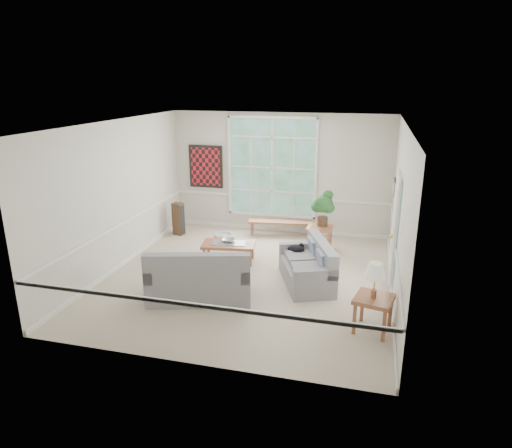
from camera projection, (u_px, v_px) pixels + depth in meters
The scene contains 24 objects.
floor at pixel (249, 277), 9.08m from camera, with size 5.50×6.00×0.01m, color #B7A996.
ceiling at pixel (248, 123), 8.17m from camera, with size 5.50×6.00×0.02m, color white.
wall_back at pixel (280, 174), 11.39m from camera, with size 5.50×0.02×3.00m, color silver.
wall_front at pixel (186, 263), 5.85m from camera, with size 5.50×0.02×3.00m, color silver.
wall_left at pixel (118, 195), 9.27m from camera, with size 0.02×6.00×3.00m, color silver.
wall_right at pixel (400, 214), 7.97m from camera, with size 0.02×6.00×3.00m, color silver.
window_back at pixel (272, 168), 11.35m from camera, with size 2.30×0.08×2.40m, color white.
entry_door at pixel (394, 228), 8.67m from camera, with size 0.08×0.90×2.10m, color white.
door_sidelight at pixel (396, 234), 8.06m from camera, with size 0.08×0.26×1.90m, color white.
wall_art at pixel (206, 167), 11.78m from camera, with size 0.90×0.06×1.10m, color maroon.
wall_frame_near at pixel (394, 189), 9.58m from camera, with size 0.04×0.26×0.32m, color black.
wall_frame_far at pixel (394, 185), 9.95m from camera, with size 0.04×0.26×0.32m, color black.
loveseat_right at pixel (306, 263), 8.67m from camera, with size 0.80×1.54×0.83m, color gray.
loveseat_front at pixel (200, 272), 8.08m from camera, with size 1.80×0.93×0.98m, color gray.
coffee_table at pixel (229, 252), 9.78m from camera, with size 1.12×0.61×0.42m, color brown.
pewter_bowl at pixel (229, 240), 9.78m from camera, with size 0.33×0.33×0.08m, color gray.
window_bench at pixel (280, 228), 11.45m from camera, with size 1.56×0.30×0.36m, color brown.
end_table at pixel (320, 238), 10.44m from camera, with size 0.56×0.56×0.56m, color brown.
houseplant at pixel (323, 208), 10.29m from camera, with size 0.48×0.48×0.83m, color #255929, non-canonical shape.
side_table at pixel (373, 314), 7.06m from camera, with size 0.56×0.56×0.57m, color brown.
table_lamp at pixel (375, 280), 6.89m from camera, with size 0.33×0.33×0.56m, color white, non-canonical shape.
pet_bed at pixel (224, 237), 11.16m from camera, with size 0.49×0.49×0.14m, color gray.
floor_speaker at pixel (178, 219), 11.44m from camera, with size 0.25×0.20×0.82m, color #3E2B1B.
cat at pixel (296, 249), 9.14m from camera, with size 0.35×0.25×0.16m, color black.
Camera 1 is at (2.22, -8.03, 3.75)m, focal length 32.00 mm.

